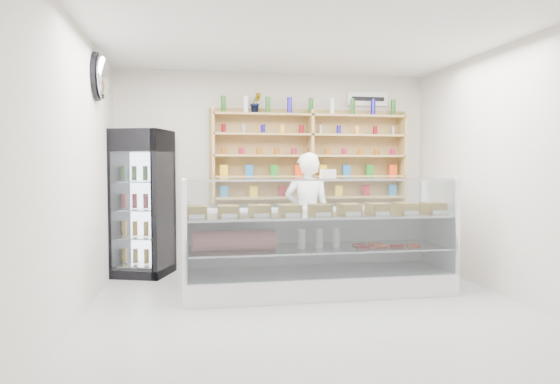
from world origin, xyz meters
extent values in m
plane|color=#9A999E|center=(0.00, 0.00, 0.00)|extent=(5.00, 5.00, 0.00)
plane|color=white|center=(0.00, 0.00, 2.80)|extent=(5.00, 5.00, 0.00)
plane|color=beige|center=(0.00, 2.50, 1.40)|extent=(4.50, 0.00, 4.50)
plane|color=beige|center=(0.00, -2.50, 1.40)|extent=(4.50, 0.00, 4.50)
plane|color=beige|center=(-2.25, 0.00, 1.40)|extent=(0.00, 5.00, 5.00)
plane|color=beige|center=(2.25, 0.00, 1.40)|extent=(0.00, 5.00, 5.00)
cube|color=white|center=(0.22, 0.82, 0.13)|extent=(3.03, 0.86, 0.25)
cube|color=white|center=(0.22, 1.22, 0.57)|extent=(3.03, 0.05, 0.64)
cube|color=silver|center=(0.22, 0.82, 0.52)|extent=(2.91, 0.76, 0.02)
cube|color=silver|center=(0.22, 0.82, 0.89)|extent=(2.97, 0.79, 0.02)
cube|color=silver|center=(0.22, 0.40, 0.78)|extent=(2.97, 0.12, 1.06)
cube|color=silver|center=(0.22, 0.77, 1.31)|extent=(2.97, 0.60, 0.01)
imported|color=white|center=(0.32, 1.76, 0.82)|extent=(0.66, 0.50, 1.63)
cube|color=black|center=(-1.85, 2.14, 0.96)|extent=(0.87, 0.86, 1.93)
cube|color=#31053B|center=(-1.75, 1.84, 1.78)|extent=(0.65, 0.25, 0.27)
cube|color=silver|center=(-1.74, 1.83, 0.88)|extent=(0.56, 0.20, 1.52)
cube|color=tan|center=(-0.90, 2.34, 1.59)|extent=(0.04, 0.28, 1.33)
cube|color=tan|center=(0.50, 2.34, 1.59)|extent=(0.04, 0.28, 1.33)
cube|color=tan|center=(1.90, 2.34, 1.59)|extent=(0.04, 0.28, 1.33)
cube|color=tan|center=(0.50, 2.34, 1.00)|extent=(2.80, 0.28, 0.03)
cube|color=tan|center=(0.50, 2.34, 1.30)|extent=(2.80, 0.28, 0.03)
cube|color=tan|center=(0.50, 2.34, 1.60)|extent=(2.80, 0.28, 0.03)
cube|color=tan|center=(0.50, 2.34, 1.90)|extent=(2.80, 0.28, 0.03)
cube|color=tan|center=(0.50, 2.34, 2.18)|extent=(2.80, 0.28, 0.03)
imported|color=#1E6626|center=(-0.30, 2.34, 2.34)|extent=(0.18, 0.16, 0.29)
ellipsoid|color=silver|center=(-2.17, 1.20, 2.45)|extent=(0.15, 0.50, 0.50)
cube|color=white|center=(1.40, 2.47, 2.45)|extent=(0.62, 0.03, 0.20)
camera|label=1|loc=(-1.18, -4.68, 1.45)|focal=32.00mm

